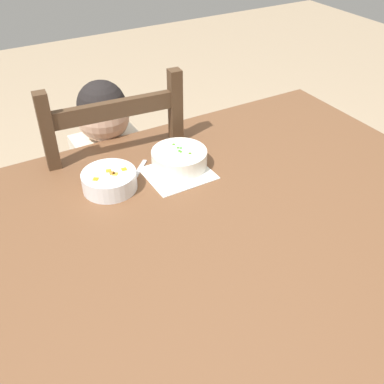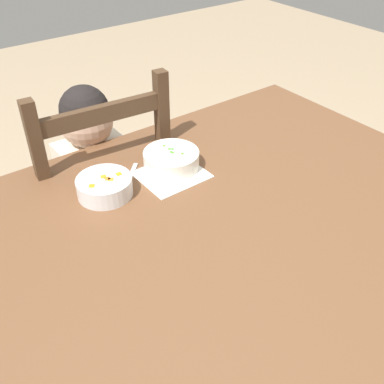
# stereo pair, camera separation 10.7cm
# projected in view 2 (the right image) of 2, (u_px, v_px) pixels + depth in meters

# --- Properties ---
(dining_table) EXTENTS (1.37, 1.02, 0.78)m
(dining_table) POSITION_uv_depth(u_px,v_px,m) (223.00, 247.00, 1.17)
(dining_table) COLOR brown
(dining_table) RESTS_ON ground
(dining_chair) EXTENTS (0.46, 0.46, 1.01)m
(dining_chair) POSITION_uv_depth(u_px,v_px,m) (102.00, 215.00, 1.62)
(dining_chair) COLOR #493220
(dining_chair) RESTS_ON ground
(child_figure) EXTENTS (0.32, 0.31, 0.94)m
(child_figure) POSITION_uv_depth(u_px,v_px,m) (98.00, 179.00, 1.52)
(child_figure) COLOR beige
(child_figure) RESTS_ON ground
(bowl_of_peas) EXTENTS (0.16, 0.16, 0.05)m
(bowl_of_peas) POSITION_uv_depth(u_px,v_px,m) (171.00, 160.00, 1.28)
(bowl_of_peas) COLOR white
(bowl_of_peas) RESTS_ON dining_table
(bowl_of_carrots) EXTENTS (0.15, 0.15, 0.05)m
(bowl_of_carrots) POSITION_uv_depth(u_px,v_px,m) (105.00, 186.00, 1.17)
(bowl_of_carrots) COLOR white
(bowl_of_carrots) RESTS_ON dining_table
(spoon) EXTENTS (0.11, 0.11, 0.01)m
(spoon) POSITION_uv_depth(u_px,v_px,m) (128.00, 182.00, 1.23)
(spoon) COLOR silver
(spoon) RESTS_ON dining_table
(paper_napkin) EXTENTS (0.18, 0.16, 0.00)m
(paper_napkin) POSITION_uv_depth(u_px,v_px,m) (171.00, 175.00, 1.26)
(paper_napkin) COLOR white
(paper_napkin) RESTS_ON dining_table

